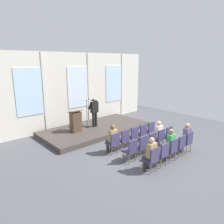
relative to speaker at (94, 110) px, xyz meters
name	(u,v)px	position (x,y,z in m)	size (l,w,h in m)	color
ground_plane	(150,153)	(-0.01, -3.98, -1.22)	(14.59, 14.59, 0.00)	#4C4C51
rear_partition	(78,90)	(0.02, 1.63, 0.97)	(10.95, 0.14, 4.37)	beige
stage_platform	(96,129)	(-0.01, -0.12, -1.10)	(5.99, 2.91, 0.25)	#3F3833
speaker	(94,110)	(0.00, 0.00, 0.00)	(0.52, 0.69, 1.67)	black
mic_stand	(87,121)	(-0.38, 0.18, -0.64)	(0.28, 0.28, 1.55)	black
lectern	(76,121)	(-1.25, -0.03, -0.42)	(0.60, 0.48, 1.16)	#4C3828
chair_r0_c0	(113,142)	(-1.24, -2.95, -0.69)	(0.46, 0.44, 0.94)	olive
audience_r0_c0	(112,137)	(-1.24, -2.87, -0.51)	(0.36, 0.39, 1.28)	#2D2D33
chair_r0_c1	(124,138)	(-0.62, -2.95, -0.69)	(0.46, 0.44, 0.94)	olive
chair_r0_c2	(133,135)	(-0.01, -2.95, -0.69)	(0.46, 0.44, 0.94)	olive
chair_r0_c3	(142,132)	(0.60, -2.95, -0.69)	(0.46, 0.44, 0.94)	olive
chair_r0_c4	(149,129)	(1.22, -2.95, -0.69)	(0.46, 0.44, 0.94)	olive
chair_r1_c0	(131,149)	(-1.24, -3.97, -0.69)	(0.46, 0.44, 0.94)	olive
chair_r1_c1	(141,145)	(-0.62, -3.97, -0.69)	(0.46, 0.44, 0.94)	olive
chair_r1_c2	(150,141)	(-0.01, -3.97, -0.69)	(0.46, 0.44, 0.94)	olive
chair_r1_c3	(159,138)	(0.60, -3.97, -0.69)	(0.46, 0.44, 0.94)	olive
audience_r1_c3	(158,133)	(0.60, -3.89, -0.50)	(0.36, 0.39, 1.31)	#2D2D33
chair_r1_c4	(167,135)	(1.22, -3.97, -0.69)	(0.46, 0.44, 0.94)	olive
chair_r2_c0	(152,158)	(-1.24, -4.98, -0.69)	(0.46, 0.44, 0.94)	olive
audience_r2_c0	(150,152)	(-1.24, -4.90, -0.50)	(0.36, 0.39, 1.29)	#2D2D33
chair_r2_c1	(162,153)	(-0.62, -4.98, -0.69)	(0.46, 0.44, 0.94)	olive
chair_r2_c2	(171,148)	(-0.01, -4.98, -0.69)	(0.46, 0.44, 0.94)	olive
audience_r2_c2	(170,143)	(-0.01, -4.90, -0.49)	(0.36, 0.39, 1.33)	#2D2D33
chair_r2_c3	(179,144)	(0.60, -4.98, -0.69)	(0.46, 0.44, 0.94)	olive
chair_r2_c4	(187,141)	(1.22, -4.98, -0.69)	(0.46, 0.44, 0.94)	olive
audience_r2_c4	(186,136)	(1.22, -4.90, -0.49)	(0.36, 0.39, 1.31)	#2D2D33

